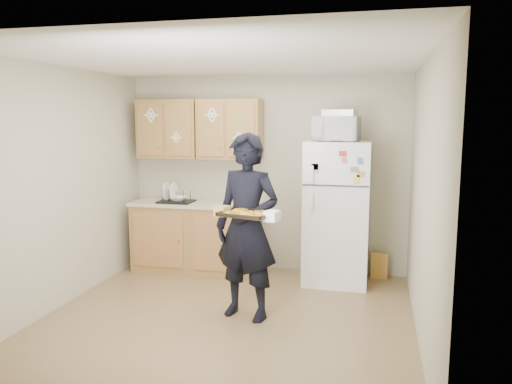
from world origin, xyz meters
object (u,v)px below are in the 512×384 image
person (247,227)px  dish_rack (176,196)px  microwave (336,129)px  baking_tray (247,214)px  refrigerator (337,213)px

person → dish_rack: (-1.27, 1.27, 0.07)m
dish_rack → microwave: bearing=-0.4°
person → dish_rack: 1.80m
microwave → person: bearing=-114.7°
person → microwave: microwave is taller
baking_tray → dish_rack: 2.06m
baking_tray → person: bearing=118.1°
microwave → refrigerator: bearing=67.9°
person → microwave: (0.74, 1.26, 0.93)m
person → microwave: bearing=73.5°
baking_tray → microwave: (0.67, 1.55, 0.75)m
baking_tray → refrigerator: bearing=80.5°
refrigerator → dish_rack: bearing=-179.0°
refrigerator → baking_tray: bearing=-113.6°
baking_tray → dish_rack: (-1.34, 1.56, -0.11)m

